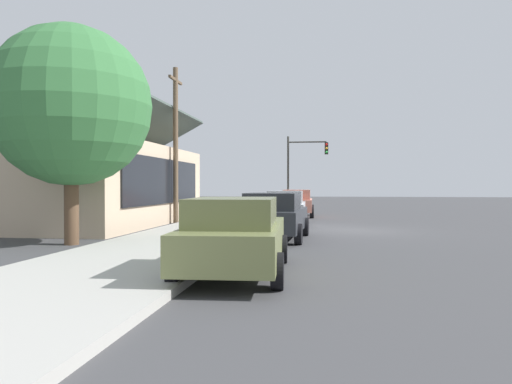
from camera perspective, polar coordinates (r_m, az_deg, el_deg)
name	(u,v)px	position (r m, az deg, el deg)	size (l,w,h in m)	color
ground_plane	(352,231)	(20.00, 11.26, -4.51)	(120.00, 120.00, 0.00)	#424244
sidewalk_curb	(217,227)	(20.47, -4.63, -4.15)	(60.00, 4.20, 0.16)	#B2AFA8
car_olive	(235,235)	(9.93, -2.45, -5.12)	(4.86, 2.27, 1.59)	olive
car_charcoal	(274,216)	(16.31, 2.18, -2.82)	(4.46, 2.22, 1.59)	#2D3035
car_silver	(286,208)	(22.25, 3.57, -1.86)	(4.72, 2.02, 1.59)	silver
car_coral	(297,203)	(28.47, 4.89, -1.29)	(4.48, 2.05, 1.59)	#EA8C75
storefront_building	(95,182)	(24.22, -18.59, 1.11)	(13.02, 7.35, 5.70)	#CCB293
shade_tree	(71,106)	(16.12, -21.08, 9.45)	(4.95, 4.95, 6.77)	brown
traffic_light_main	(304,161)	(32.98, 5.66, 3.65)	(0.37, 2.79, 5.20)	#383833
utility_pole_wooden	(176,142)	(23.56, -9.50, 5.86)	(1.80, 0.24, 7.50)	brown
fire_hydrant_red	(254,216)	(21.44, -0.22, -2.81)	(0.22, 0.22, 0.71)	red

